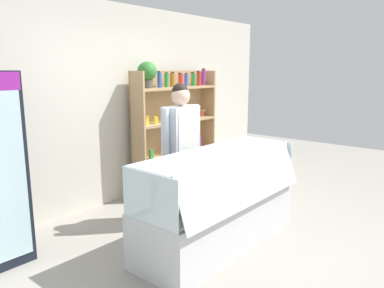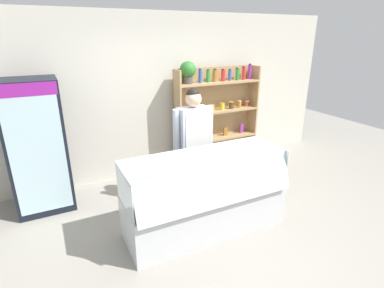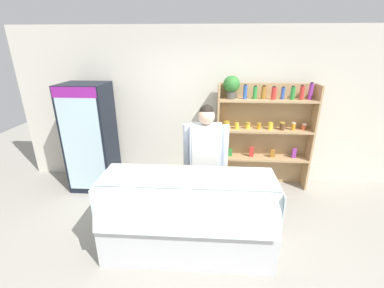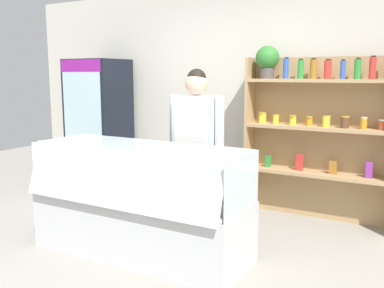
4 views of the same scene
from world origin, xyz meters
name	(u,v)px [view 1 (image 1 of 4)]	position (x,y,z in m)	size (l,w,h in m)	color
ground_plane	(234,238)	(0.00, 0.00, 0.00)	(12.00, 12.00, 0.00)	gray
back_wall	(114,105)	(0.00, 2.02, 1.35)	(6.80, 0.10, 2.70)	beige
shelving_unit	(171,119)	(0.87, 1.76, 1.10)	(1.60, 0.29, 1.94)	tan
deli_display_case	(218,216)	(-0.23, 0.06, 0.31)	(1.99, 0.76, 1.01)	silver
shop_clerk	(181,142)	(-0.03, 0.75, 1.00)	(0.61, 0.25, 1.68)	#383D51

